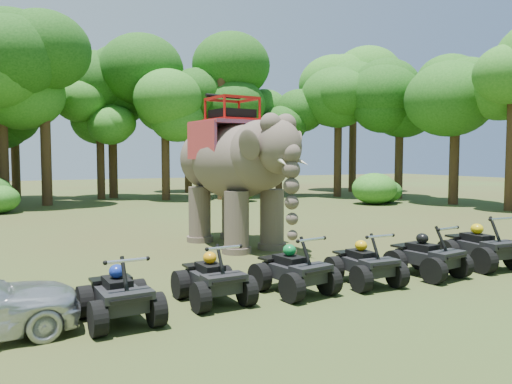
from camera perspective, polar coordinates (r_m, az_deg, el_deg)
ground at (r=11.87m, az=2.64°, el=-9.55°), size 110.00×110.00×0.00m
elephant at (r=15.67m, az=-2.51°, el=2.53°), size 3.09×5.90×4.76m
atv_0 at (r=8.84m, az=-15.37°, el=-10.48°), size 1.25×1.66×1.18m
atv_1 at (r=9.71m, az=-4.96°, el=-9.07°), size 1.21×1.62×1.18m
atv_2 at (r=10.34m, az=4.35°, el=-8.15°), size 1.42×1.80×1.21m
atv_3 at (r=11.24m, az=12.32°, el=-7.35°), size 1.22×1.63×1.17m
atv_4 at (r=12.38m, az=18.98°, el=-6.31°), size 1.43×1.81×1.23m
atv_5 at (r=13.90m, az=24.39°, el=-5.10°), size 1.45×1.90×1.34m
tree_0 at (r=34.66m, az=-17.36°, el=5.06°), size 4.95×4.95×7.07m
tree_1 at (r=32.94m, az=-10.32°, el=5.82°), size 5.41×5.41×7.73m
tree_2 at (r=32.93m, az=-3.94°, el=7.47°), size 6.69×6.69×9.56m
tree_3 at (r=35.98m, az=2.63°, el=4.75°), size 4.56×4.56×6.51m
tree_4 at (r=35.64m, az=9.35°, el=6.04°), size 5.71×5.71×8.16m
tree_5 at (r=34.88m, az=16.06°, el=5.89°), size 5.64×5.64×8.05m
tree_6 at (r=31.65m, az=21.79°, el=6.63°), size 6.14×6.14×8.78m
tree_33 at (r=31.17m, az=-22.95°, el=7.10°), size 6.49×6.49×9.27m
tree_34 at (r=39.71m, az=-7.78°, el=6.37°), size 6.22×6.22×8.89m
tree_35 at (r=35.54m, az=-16.09°, el=6.96°), size 6.59×6.59×9.42m
tree_36 at (r=41.07m, az=11.01°, el=6.89°), size 6.87×6.87×9.81m
tree_37 at (r=31.40m, az=-27.00°, el=6.46°), size 6.12×6.12×8.74m
tree_38 at (r=39.32m, az=-0.92°, el=5.11°), size 4.96×4.96×7.09m
tree_39 at (r=36.76m, az=-0.28°, el=5.39°), size 5.14×5.14×7.35m
tree_40 at (r=37.09m, az=-25.86°, el=5.62°), size 5.72×5.72×8.17m
tree_42 at (r=42.64m, az=-2.23°, el=6.88°), size 6.90×6.90×9.86m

